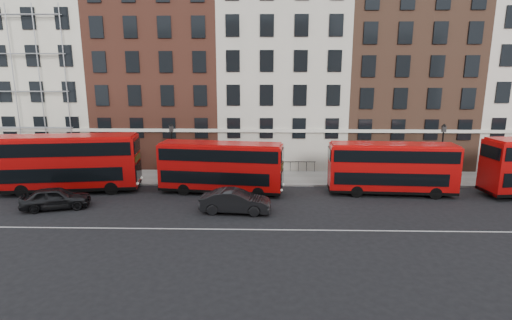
{
  "coord_description": "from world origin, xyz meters",
  "views": [
    {
      "loc": [
        -1.65,
        -25.88,
        9.89
      ],
      "look_at": [
        -2.42,
        5.0,
        3.0
      ],
      "focal_mm": 28.0,
      "sensor_mm": 36.0,
      "label": 1
    }
  ],
  "objects_px": {
    "bus_a": "(67,162)",
    "bus_c": "(391,167)",
    "bus_b": "(221,166)",
    "car_rear": "(56,198)",
    "car_front": "(235,201)"
  },
  "relations": [
    {
      "from": "bus_c",
      "to": "bus_b",
      "type": "bearing_deg",
      "value": -176.91
    },
    {
      "from": "bus_a",
      "to": "car_front",
      "type": "height_order",
      "value": "bus_a"
    },
    {
      "from": "bus_b",
      "to": "car_rear",
      "type": "relative_size",
      "value": 2.18
    },
    {
      "from": "bus_b",
      "to": "car_rear",
      "type": "xyz_separation_m",
      "value": [
        -11.68,
        -4.14,
        -1.47
      ]
    },
    {
      "from": "car_rear",
      "to": "car_front",
      "type": "distance_m",
      "value": 13.24
    },
    {
      "from": "bus_c",
      "to": "car_rear",
      "type": "xyz_separation_m",
      "value": [
        -25.57,
        -4.13,
        -1.47
      ]
    },
    {
      "from": "car_rear",
      "to": "car_front",
      "type": "xyz_separation_m",
      "value": [
        13.23,
        -0.49,
        0.02
      ]
    },
    {
      "from": "bus_a",
      "to": "bus_c",
      "type": "height_order",
      "value": "bus_a"
    },
    {
      "from": "bus_b",
      "to": "car_front",
      "type": "relative_size",
      "value": 2.06
    },
    {
      "from": "bus_a",
      "to": "bus_b",
      "type": "distance_m",
      "value": 12.74
    },
    {
      "from": "car_front",
      "to": "car_rear",
      "type": "bearing_deg",
      "value": 92.32
    },
    {
      "from": "bus_a",
      "to": "bus_c",
      "type": "relative_size",
      "value": 1.14
    },
    {
      "from": "bus_a",
      "to": "bus_c",
      "type": "distance_m",
      "value": 26.63
    },
    {
      "from": "bus_a",
      "to": "car_rear",
      "type": "xyz_separation_m",
      "value": [
        1.06,
        -4.13,
        -1.76
      ]
    },
    {
      "from": "bus_a",
      "to": "bus_b",
      "type": "relative_size",
      "value": 1.13
    }
  ]
}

